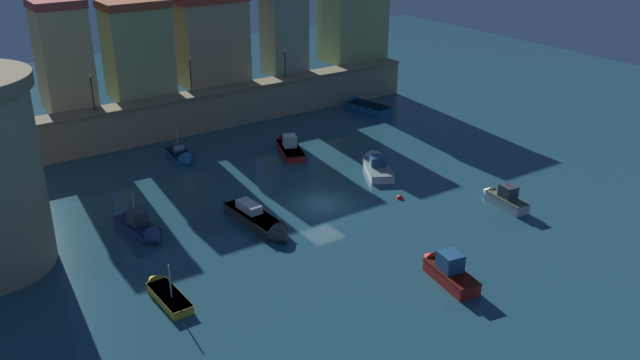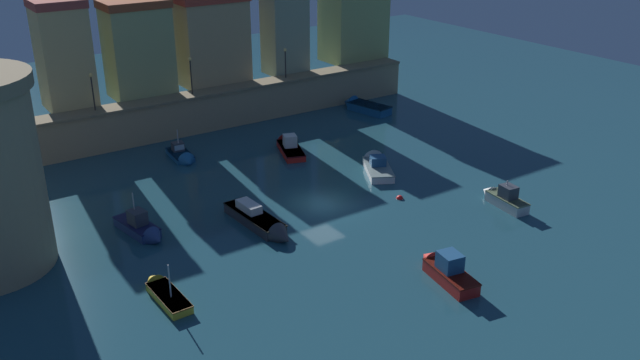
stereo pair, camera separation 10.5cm
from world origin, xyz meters
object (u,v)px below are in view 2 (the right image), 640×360
Objects in this scene: moored_boat_1 at (503,198)px; moored_boat_5 at (376,164)px; quay_lamp_0 at (92,86)px; moored_boat_0 at (445,269)px; quay_lamp_2 at (285,58)px; mooring_buoy_0 at (400,199)px; moored_boat_3 at (163,291)px; moored_boat_4 at (262,222)px; moored_boat_2 at (142,229)px; moored_boat_8 at (183,156)px; quay_lamp_1 at (191,70)px; moored_boat_7 at (362,106)px; moored_boat_6 at (288,145)px.

moored_boat_5 is (-3.26, 10.57, -0.17)m from moored_boat_1.
quay_lamp_0 is 34.34m from moored_boat_0.
mooring_buoy_0 is at bearing -100.08° from quay_lamp_2.
mooring_buoy_0 is (-2.17, -5.55, -0.40)m from moored_boat_5.
quay_lamp_2 is 34.62m from moored_boat_3.
moored_boat_3 is 23.07m from moored_boat_5.
moored_boat_1 is 17.52m from moored_boat_4.
moored_boat_3 is at bearing -22.09° from moored_boat_2.
moored_boat_0 is at bearing 15.68° from moored_boat_8.
quay_lamp_1 is 0.57× the size of moored_boat_7.
moored_boat_0 is 0.87× the size of moored_boat_5.
quay_lamp_2 is at bearing 9.38° from moored_boat_1.
moored_boat_0 is at bearing 30.30° from moored_boat_2.
quay_lamp_0 reaches higher than moored_boat_0.
moored_boat_5 is 16.24m from moored_boat_8.
quay_lamp_1 reaches higher than moored_boat_0.
moored_boat_5 is at bearing -44.39° from quay_lamp_0.
moored_boat_8 is (0.69, 14.58, -0.13)m from moored_boat_4.
moored_boat_0 reaches higher than mooring_buoy_0.
moored_boat_3 is 9.59m from moored_boat_4.
quay_lamp_0 is 8.98m from quay_lamp_1.
moored_boat_2 is at bearing -141.63° from quay_lamp_2.
moored_boat_0 is at bearing -118.98° from moored_boat_3.
moored_boat_4 is (7.01, -3.57, -0.03)m from moored_boat_2.
quay_lamp_2 is 0.42× the size of moored_boat_4.
quay_lamp_1 reaches higher than moored_boat_8.
moored_boat_8 is (-20.93, -2.51, -0.12)m from moored_boat_7.
quay_lamp_2 is at bearing -11.11° from moored_boat_6.
moored_boat_1 is 1.03× the size of moored_boat_8.
moored_boat_2 is at bearing 72.66° from moored_boat_1.
quay_lamp_1 reaches higher than moored_boat_4.
moored_boat_1 is at bearing -87.00° from quay_lamp_2.
moored_boat_3 is at bearing -21.93° from moored_boat_8.
moored_boat_2 is at bearing -98.95° from quay_lamp_0.
moored_boat_4 is 14.60m from moored_boat_8.
moored_boat_7 is 11.52× the size of mooring_buoy_0.
moored_boat_5 is at bearing -71.11° from moored_boat_3.
moored_boat_1 is at bearing 56.52° from moored_boat_2.
moored_boat_5 is at bearing -135.40° from moored_boat_6.
quay_lamp_0 reaches higher than moored_boat_2.
moored_boat_3 is at bearing 90.50° from moored_boat_1.
quay_lamp_0 is at bearing 73.88° from moored_boat_5.
moored_boat_8 is (-12.26, 10.65, -0.08)m from moored_boat_5.
quay_lamp_1 reaches higher than moored_boat_5.
moored_boat_6 is at bearing -63.02° from quay_lamp_1.
mooring_buoy_0 is at bearing -16.97° from moored_boat_0.
moored_boat_2 is at bearing 163.75° from mooring_buoy_0.
moored_boat_1 reaches higher than moored_boat_0.
moored_boat_6 is (9.34, 11.66, -0.04)m from moored_boat_4.
moored_boat_6 is at bearing 138.19° from moored_boat_4.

